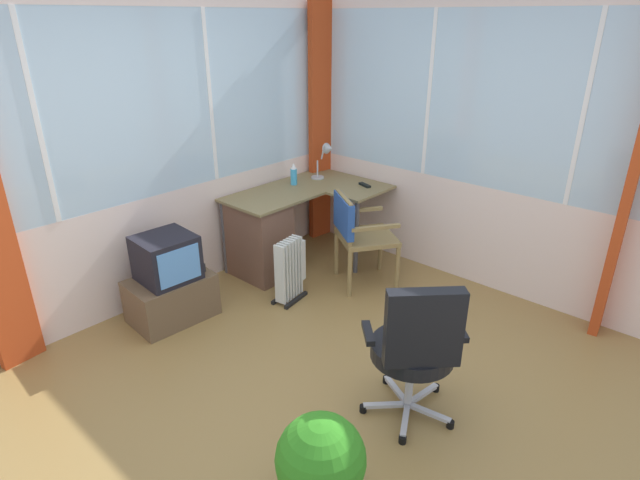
# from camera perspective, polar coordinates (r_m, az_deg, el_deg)

# --- Properties ---
(ground) EXTENTS (5.21, 4.87, 0.06)m
(ground) POSITION_cam_1_polar(r_m,az_deg,el_deg) (3.50, 0.52, -17.46)
(ground) COLOR olive
(north_window_panel) EXTENTS (4.21, 0.07, 2.52)m
(north_window_panel) POSITION_cam_1_polar(r_m,az_deg,el_deg) (4.32, -19.53, 8.75)
(north_window_panel) COLOR silver
(north_window_panel) RESTS_ON ground
(east_window_panel) EXTENTS (0.07, 3.87, 2.52)m
(east_window_panel) POSITION_cam_1_polar(r_m,az_deg,el_deg) (4.58, 18.90, 9.64)
(east_window_panel) COLOR silver
(east_window_panel) RESTS_ON ground
(curtain_corner) EXTENTS (0.30, 0.10, 2.42)m
(curtain_corner) POSITION_cam_1_polar(r_m,az_deg,el_deg) (5.45, 0.15, 12.51)
(curtain_corner) COLOR #B63F19
(curtain_corner) RESTS_ON ground
(curtain_east_far) EXTENTS (0.30, 0.11, 2.42)m
(curtain_east_far) POSITION_cam_1_polar(r_m,az_deg,el_deg) (4.22, 31.52, 5.62)
(curtain_east_far) COLOR #B63F19
(curtain_east_far) RESTS_ON ground
(desk) EXTENTS (1.44, 1.00, 0.75)m
(desk) POSITION_cam_1_polar(r_m,az_deg,el_deg) (4.81, -6.02, 0.85)
(desk) COLOR olive
(desk) RESTS_ON ground
(desk_lamp) EXTENTS (0.23, 0.19, 0.36)m
(desk_lamp) POSITION_cam_1_polar(r_m,az_deg,el_deg) (5.23, 0.71, 9.46)
(desk_lamp) COLOR #B2B7BC
(desk_lamp) RESTS_ON desk
(tv_remote) EXTENTS (0.09, 0.16, 0.02)m
(tv_remote) POSITION_cam_1_polar(r_m,az_deg,el_deg) (5.03, 5.02, 6.14)
(tv_remote) COLOR black
(tv_remote) RESTS_ON desk
(spray_bottle) EXTENTS (0.06, 0.06, 0.22)m
(spray_bottle) POSITION_cam_1_polar(r_m,az_deg,el_deg) (5.04, -2.95, 7.34)
(spray_bottle) COLOR #3EA7DC
(spray_bottle) RESTS_ON desk
(wooden_armchair) EXTENTS (0.67, 0.67, 0.86)m
(wooden_armchair) POSITION_cam_1_polar(r_m,az_deg,el_deg) (4.52, 3.89, 1.36)
(wooden_armchair) COLOR olive
(wooden_armchair) RESTS_ON ground
(office_chair) EXTENTS (0.61, 0.60, 0.96)m
(office_chair) POSITION_cam_1_polar(r_m,az_deg,el_deg) (3.04, 10.73, -11.39)
(office_chair) COLOR #B7B7BF
(office_chair) RESTS_ON ground
(tv_on_stand) EXTENTS (0.67, 0.48, 0.72)m
(tv_on_stand) POSITION_cam_1_polar(r_m,az_deg,el_deg) (4.26, -16.41, -4.63)
(tv_on_stand) COLOR brown
(tv_on_stand) RESTS_ON ground
(space_heater) EXTENTS (0.36, 0.22, 0.56)m
(space_heater) POSITION_cam_1_polar(r_m,az_deg,el_deg) (4.39, -3.29, -3.28)
(space_heater) COLOR silver
(space_heater) RESTS_ON ground
(potted_plant) EXTENTS (0.45, 0.45, 0.53)m
(potted_plant) POSITION_cam_1_polar(r_m,az_deg,el_deg) (2.71, 0.07, -23.52)
(potted_plant) COLOR silver
(potted_plant) RESTS_ON ground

